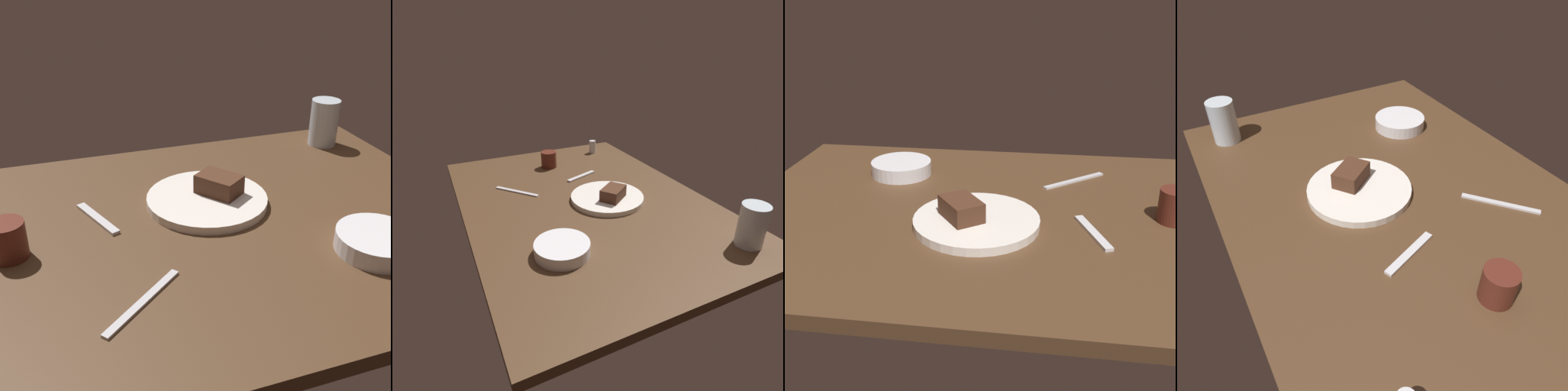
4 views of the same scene
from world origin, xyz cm
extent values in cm
cube|color=#4C331E|center=(0.00, 0.00, 1.50)|extent=(120.00, 84.00, 3.00)
cylinder|color=white|center=(4.11, 7.67, 3.93)|extent=(26.58, 26.58, 1.85)
cube|color=#472819|center=(7.18, 8.36, 6.98)|extent=(10.76, 11.35, 4.26)
cylinder|color=silver|center=(47.10, 30.69, 9.39)|extent=(7.81, 7.81, 12.78)
cylinder|color=silver|center=(28.16, -19.68, 4.81)|extent=(15.63, 15.63, 3.62)
cylinder|color=#562319|center=(-37.15, -0.05, 6.63)|extent=(6.90, 6.90, 7.25)
cube|color=silver|center=(-19.91, 8.28, 3.35)|extent=(7.00, 14.66, 0.70)
cube|color=silver|center=(-16.99, -20.50, 3.25)|extent=(15.45, 13.29, 0.50)
camera|label=1|loc=(-28.97, -82.50, 55.59)|focal=45.47mm
camera|label=2|loc=(100.00, -46.56, 58.18)|focal=30.71mm
camera|label=3|loc=(-9.83, 101.73, 50.71)|focal=46.44mm
camera|label=4|loc=(-66.21, 43.30, 65.35)|focal=36.06mm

